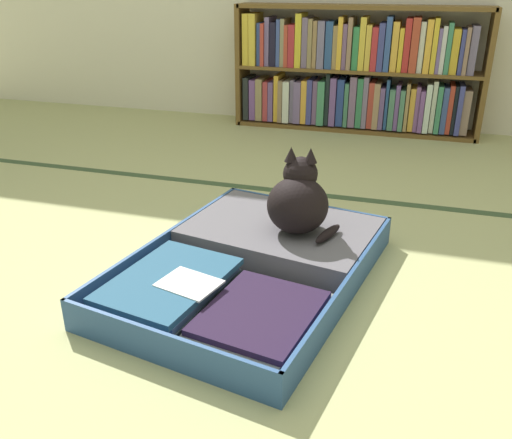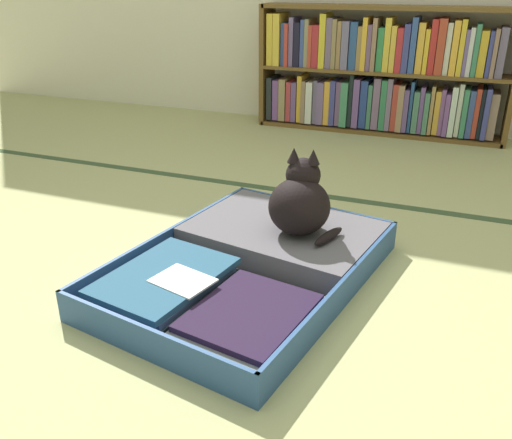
{
  "view_description": "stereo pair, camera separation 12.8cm",
  "coord_description": "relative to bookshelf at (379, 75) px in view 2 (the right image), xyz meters",
  "views": [
    {
      "loc": [
        0.47,
        -1.21,
        0.91
      ],
      "look_at": [
        0.0,
        0.34,
        0.18
      ],
      "focal_mm": 37.73,
      "sensor_mm": 36.0,
      "label": 1
    },
    {
      "loc": [
        0.59,
        -1.17,
        0.91
      ],
      "look_at": [
        0.0,
        0.34,
        0.18
      ],
      "focal_mm": 37.73,
      "sensor_mm": 36.0,
      "label": 2
    }
  ],
  "objects": [
    {
      "name": "tatami_border",
      "position": [
        -0.06,
        -1.21,
        -0.36
      ],
      "size": [
        4.8,
        0.05,
        0.0
      ],
      "color": "#384C2E",
      "rests_on": "ground_plane"
    },
    {
      "name": "ground_plane",
      "position": [
        -0.06,
        -2.27,
        -0.36
      ],
      "size": [
        10.0,
        10.0,
        0.0
      ],
      "primitive_type": "plane",
      "color": "tan"
    },
    {
      "name": "open_suitcase",
      "position": [
        -0.05,
        -1.97,
        -0.31
      ],
      "size": [
        0.83,
        1.06,
        0.1
      ],
      "color": "#2A4D81",
      "rests_on": "ground_plane"
    },
    {
      "name": "bookshelf",
      "position": [
        0.0,
        0.0,
        0.0
      ],
      "size": [
        1.53,
        0.23,
        0.76
      ],
      "color": "brown",
      "rests_on": "ground_plane"
    },
    {
      "name": "black_cat",
      "position": [
        0.06,
        -1.81,
        -0.14
      ],
      "size": [
        0.27,
        0.23,
        0.29
      ],
      "color": "black",
      "rests_on": "open_suitcase"
    }
  ]
}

